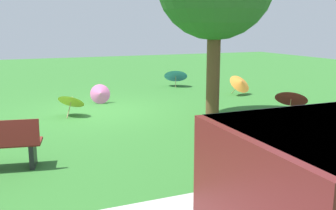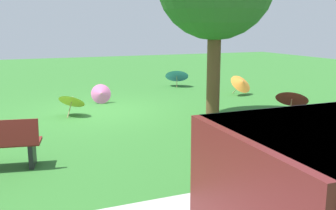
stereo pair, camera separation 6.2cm
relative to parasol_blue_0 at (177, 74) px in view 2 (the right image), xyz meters
The scene contains 6 objects.
ground 5.29m from the parasol_blue_0, 43.34° to the left, with size 40.00×40.00×0.00m, color #2D6B28.
parasol_blue_0 is the anchor object (origin of this frame).
parasol_pink_1 4.39m from the parasol_blue_0, 32.82° to the left, with size 0.66×0.62×0.64m.
parasol_orange_0 3.10m from the parasol_blue_0, 114.48° to the left, with size 0.91×0.85×0.79m.
parasol_yellow_1 6.09m from the parasol_blue_0, 37.98° to the left, with size 0.98×0.97×0.72m.
parasol_red_0 5.96m from the parasol_blue_0, 99.27° to the left, with size 1.21×1.22×0.80m.
Camera 2 is at (2.48, 10.72, 2.45)m, focal length 41.00 mm.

